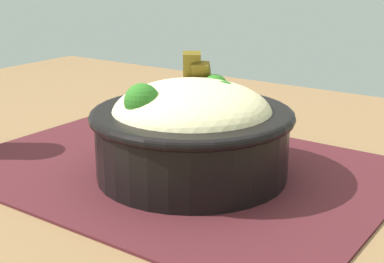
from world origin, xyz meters
name	(u,v)px	position (x,y,z in m)	size (l,w,h in m)	color
table	(175,201)	(0.00, 0.00, 0.65)	(1.32, 0.92, 0.70)	olive
placemat	(176,168)	(-0.02, 0.02, 0.70)	(0.47, 0.35, 0.00)	#47191E
bowl	(192,129)	(-0.05, 0.03, 0.76)	(0.24, 0.24, 0.13)	black
fork	(133,152)	(0.05, 0.02, 0.71)	(0.03, 0.13, 0.00)	silver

